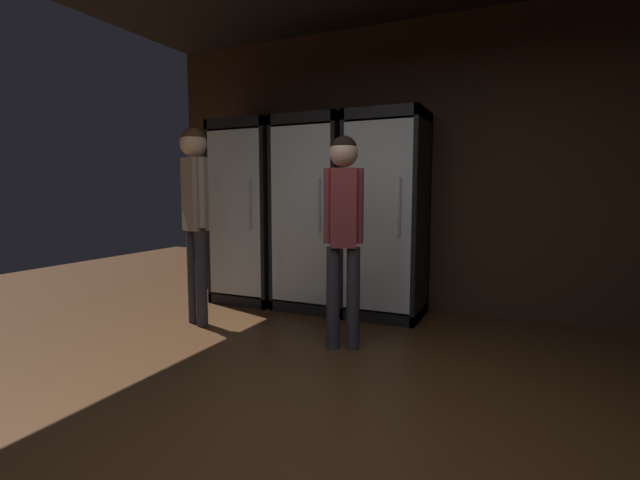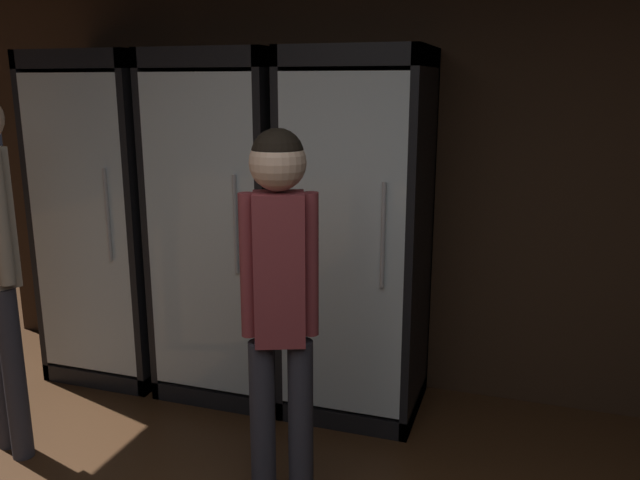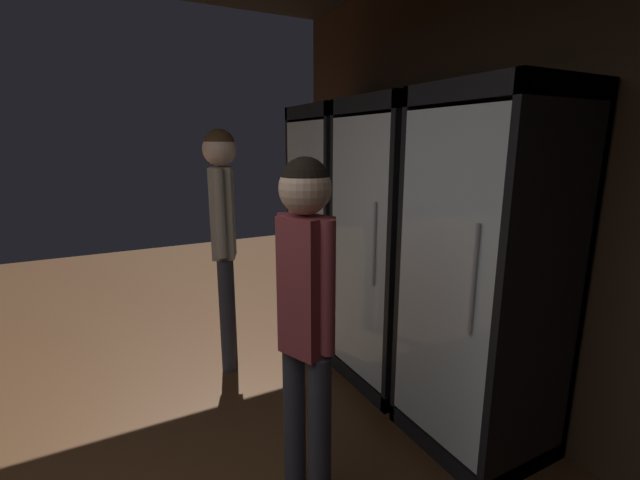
{
  "view_description": "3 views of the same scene",
  "coord_description": "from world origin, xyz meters",
  "px_view_note": "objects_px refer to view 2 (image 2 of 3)",
  "views": [
    {
      "loc": [
        0.79,
        -1.46,
        1.19
      ],
      "look_at": [
        -1.09,
        2.63,
        0.7
      ],
      "focal_mm": 25.63,
      "sensor_mm": 36.0,
      "label": 1
    },
    {
      "loc": [
        0.42,
        -0.49,
        1.73
      ],
      "look_at": [
        -0.59,
        2.56,
        0.95
      ],
      "focal_mm": 36.17,
      "sensor_mm": 36.0,
      "label": 2
    },
    {
      "loc": [
        1.04,
        0.92,
        1.63
      ],
      "look_at": [
        -1.75,
        2.41,
        0.91
      ],
      "focal_mm": 24.0,
      "sensor_mm": 36.0,
      "label": 3
    }
  ],
  "objects_px": {
    "cooler_left": "(231,229)",
    "shopper_near": "(280,288)",
    "cooler_far_left": "(117,220)",
    "cooler_center": "(359,240)"
  },
  "relations": [
    {
      "from": "cooler_far_left",
      "to": "cooler_center",
      "type": "height_order",
      "value": "same"
    },
    {
      "from": "cooler_left",
      "to": "cooler_far_left",
      "type": "bearing_deg",
      "value": -179.86
    },
    {
      "from": "cooler_far_left",
      "to": "cooler_center",
      "type": "distance_m",
      "value": 1.5
    },
    {
      "from": "cooler_center",
      "to": "shopper_near",
      "type": "bearing_deg",
      "value": -91.34
    },
    {
      "from": "cooler_far_left",
      "to": "cooler_left",
      "type": "bearing_deg",
      "value": 0.14
    },
    {
      "from": "cooler_left",
      "to": "shopper_near",
      "type": "xyz_separation_m",
      "value": [
        0.72,
        -1.07,
        0.05
      ]
    },
    {
      "from": "shopper_near",
      "to": "cooler_far_left",
      "type": "bearing_deg",
      "value": 144.18
    },
    {
      "from": "cooler_center",
      "to": "cooler_left",
      "type": "bearing_deg",
      "value": 179.96
    },
    {
      "from": "cooler_far_left",
      "to": "cooler_left",
      "type": "height_order",
      "value": "same"
    },
    {
      "from": "cooler_center",
      "to": "shopper_near",
      "type": "height_order",
      "value": "cooler_center"
    }
  ]
}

